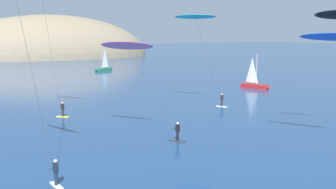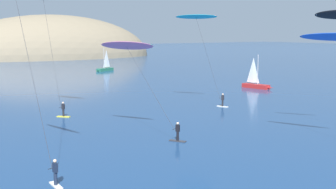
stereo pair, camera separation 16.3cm
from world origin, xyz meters
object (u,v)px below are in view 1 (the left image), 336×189
object	(u,v)px
sailboat_far	(103,68)
kitesurfer_cyan	(197,24)
sailboat_near	(256,85)
kitesurfer_red	(44,6)
kitesurfer_pink	(130,52)

from	to	relation	value
sailboat_far	kitesurfer_cyan	size ratio (longest dim) A/B	0.50
sailboat_near	kitesurfer_red	distance (m)	38.76
kitesurfer_cyan	kitesurfer_red	size ratio (longest dim) A/B	0.86
kitesurfer_cyan	kitesurfer_pink	bearing A→B (deg)	-147.14
kitesurfer_pink	kitesurfer_red	world-z (taller)	kitesurfer_red
sailboat_near	sailboat_far	world-z (taller)	same
kitesurfer_cyan	kitesurfer_red	world-z (taller)	kitesurfer_red
sailboat_far	kitesurfer_red	bearing A→B (deg)	-121.42
sailboat_near	kitesurfer_cyan	size ratio (longest dim) A/B	0.51
sailboat_far	kitesurfer_red	world-z (taller)	kitesurfer_red
sailboat_far	kitesurfer_pink	distance (m)	66.80
sailboat_far	kitesurfer_cyan	distance (m)	53.53
kitesurfer_pink	kitesurfer_cyan	world-z (taller)	kitesurfer_cyan
sailboat_far	kitesurfer_red	size ratio (longest dim) A/B	0.43
kitesurfer_cyan	sailboat_far	bearing A→B (deg)	78.19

